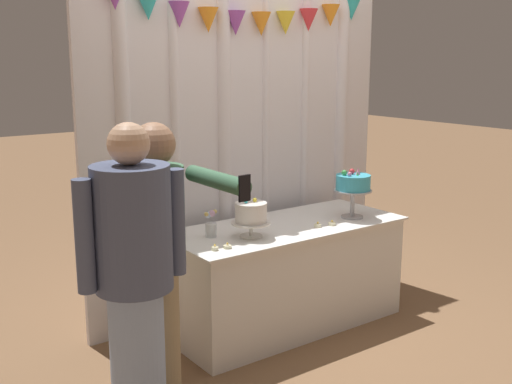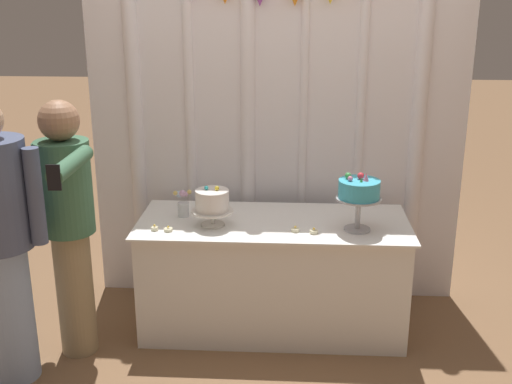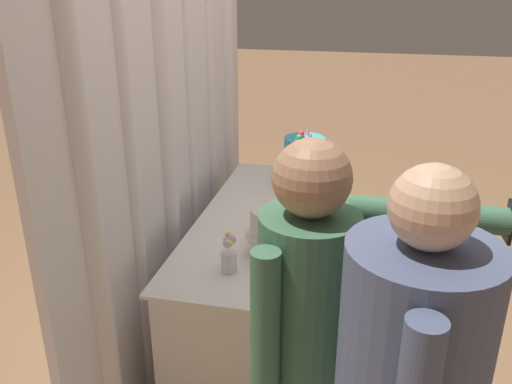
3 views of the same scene
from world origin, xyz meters
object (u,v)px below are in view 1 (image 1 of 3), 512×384
Objects in this scene: cake_display_nearright at (353,185)px; tealight_far_right at (332,224)px; tealight_far_left at (215,248)px; guest_man_dark_suit at (134,277)px; cake_table at (285,275)px; tealight_near_right at (318,225)px; guest_girl_blue_dress at (158,250)px; tealight_near_left at (227,247)px; flower_vase at (211,225)px; cake_display_nearleft at (251,215)px.

tealight_far_right is at bearing -164.69° from cake_display_nearright.
tealight_far_left is 0.03× the size of guest_man_dark_suit.
tealight_near_right reaches higher than cake_table.
cake_display_nearright is at bearing 8.34° from guest_girl_blue_dress.
tealight_far_left is 0.08m from tealight_near_left.
guest_girl_blue_dress reaches higher than tealight_far_left.
cake_table is at bearing -5.05° from flower_vase.
flower_vase is at bearing 174.95° from cake_table.
tealight_far_left is 0.94m from tealight_far_right.
cake_display_nearright is (0.50, -0.12, 0.60)m from cake_table.
cake_table is 32.31× the size of tealight_near_left.
guest_man_dark_suit is at bearing -151.42° from tealight_near_left.
tealight_near_left is at bearing -100.11° from flower_vase.
cake_display_nearleft is at bearing -36.54° from flower_vase.
cake_display_nearleft is 0.87m from cake_display_nearright.
guest_girl_blue_dress is (-1.16, -0.37, 0.49)m from cake_table.
cake_table is 0.49m from tealight_far_right.
cake_table is 6.61× the size of cake_display_nearleft.
guest_girl_blue_dress reaches higher than cake_display_nearright.
tealight_near_right is 0.03× the size of guest_man_dark_suit.
guest_girl_blue_dress is at bearing -144.53° from flower_vase.
tealight_far_right is 1.41m from guest_girl_blue_dress.
cake_display_nearleft is 0.52m from tealight_near_right.
flower_vase is 0.74m from tealight_near_right.
tealight_near_right is 1.64m from guest_man_dark_suit.
tealight_far_left is (-0.33, -0.10, -0.14)m from cake_display_nearleft.
tealight_near_right is at bearing -8.06° from cake_display_nearleft.
cake_display_nearright is 2.00m from guest_man_dark_suit.
guest_man_dark_suit is (-0.73, -0.45, 0.11)m from tealight_far_left.
guest_man_dark_suit is (-1.06, -0.55, -0.03)m from cake_display_nearleft.
cake_display_nearright reaches higher than tealight_near_right.
cake_table is 34.34× the size of tealight_near_right.
cake_display_nearleft is 5.20× the size of tealight_near_right.
cake_display_nearleft is 0.83m from guest_girl_blue_dress.
cake_display_nearright is at bearing 15.31° from tealight_far_right.
flower_vase is at bearing 170.73° from cake_display_nearright.
tealight_far_left is at bearing 174.12° from tealight_near_left.
cake_table is 9.43× the size of flower_vase.
cake_display_nearleft is at bearing 178.50° from cake_display_nearright.
tealight_near_left is (-0.25, -0.11, -0.14)m from cake_display_nearleft.
tealight_far_left is at bearing 20.15° from guest_girl_blue_dress.
guest_man_dark_suit reaches higher than cake_display_nearright.
tealight_far_left is at bearing -164.05° from cake_table.
cake_display_nearright is (0.87, -0.02, 0.09)m from cake_display_nearleft.
cake_display_nearright is 6.89× the size of tealight_near_left.
guest_girl_blue_dress is at bearing 46.27° from guest_man_dark_suit.
guest_man_dark_suit is at bearing -163.00° from tealight_near_right.
cake_display_nearright is at bearing -13.95° from cake_table.
guest_girl_blue_dress is at bearing -171.66° from cake_display_nearright.
cake_display_nearleft is at bearing 16.32° from tealight_far_left.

